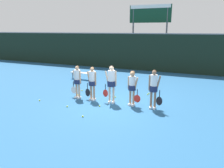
{
  "coord_description": "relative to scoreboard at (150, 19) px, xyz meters",
  "views": [
    {
      "loc": [
        3.93,
        -9.15,
        3.41
      ],
      "look_at": [
        -0.05,
        -0.07,
        0.93
      ],
      "focal_mm": 35.0,
      "sensor_mm": 36.0,
      "label": 1
    }
  ],
  "objects": [
    {
      "name": "tennis_ball_8",
      "position": [
        0.88,
        -9.98,
        -4.27
      ],
      "size": [
        0.07,
        0.07,
        0.07
      ],
      "primitive_type": "sphere",
      "color": "#CCE033",
      "rests_on": "ground_plane"
    },
    {
      "name": "tennis_ball_5",
      "position": [
        0.69,
        -12.89,
        -4.27
      ],
      "size": [
        0.07,
        0.07,
        0.07
      ],
      "primitive_type": "sphere",
      "color": "#CCE033",
      "rests_on": "ground_plane"
    },
    {
      "name": "player_0",
      "position": [
        -0.84,
        -10.8,
        -3.33
      ],
      "size": [
        0.66,
        0.37,
        1.67
      ],
      "rotation": [
        0.0,
        0.0,
        -0.19
      ],
      "color": "tan",
      "rests_on": "ground_plane"
    },
    {
      "name": "tennis_ball_4",
      "position": [
        -1.09,
        -10.43,
        -4.27
      ],
      "size": [
        0.07,
        0.07,
        0.07
      ],
      "primitive_type": "sphere",
      "color": "#CCE033",
      "rests_on": "ground_plane"
    },
    {
      "name": "player_4",
      "position": [
        3.03,
        -10.78,
        -3.29
      ],
      "size": [
        0.63,
        0.35,
        1.74
      ],
      "rotation": [
        0.0,
        0.0,
        0.08
      ],
      "color": "#8C664C",
      "rests_on": "ground_plane"
    },
    {
      "name": "player_2",
      "position": [
        1.02,
        -10.79,
        -3.23
      ],
      "size": [
        0.65,
        0.4,
        1.8
      ],
      "rotation": [
        0.0,
        0.0,
        0.2
      ],
      "color": "beige",
      "rests_on": "ground_plane"
    },
    {
      "name": "tennis_ball_1",
      "position": [
        0.76,
        -11.52,
        -4.28
      ],
      "size": [
        0.07,
        0.07,
        0.07
      ],
      "primitive_type": "sphere",
      "color": "#CCE033",
      "rests_on": "ground_plane"
    },
    {
      "name": "scoreboard",
      "position": [
        0.0,
        0.0,
        0.0
      ],
      "size": [
        3.74,
        0.15,
        5.52
      ],
      "color": "#515156",
      "rests_on": "ground_plane"
    },
    {
      "name": "player_1",
      "position": [
        0.0,
        -10.8,
        -3.33
      ],
      "size": [
        0.64,
        0.36,
        1.67
      ],
      "rotation": [
        0.0,
        0.0,
        -0.09
      ],
      "color": "tan",
      "rests_on": "ground_plane"
    },
    {
      "name": "bench_courtside",
      "position": [
        -2.93,
        -6.97,
        -3.9
      ],
      "size": [
        1.75,
        0.42,
        0.48
      ],
      "rotation": [
        0.0,
        0.0,
        -0.04
      ],
      "color": "silver",
      "rests_on": "ground_plane"
    },
    {
      "name": "tennis_ball_2",
      "position": [
        -2.31,
        -11.98,
        -4.28
      ],
      "size": [
        0.07,
        0.07,
        0.07
      ],
      "primitive_type": "sphere",
      "color": "#CCE033",
      "rests_on": "ground_plane"
    },
    {
      "name": "tennis_ball_0",
      "position": [
        -1.34,
        -9.6,
        -4.27
      ],
      "size": [
        0.07,
        0.07,
        0.07
      ],
      "primitive_type": "sphere",
      "color": "#CCE033",
      "rests_on": "ground_plane"
    },
    {
      "name": "tennis_ball_3",
      "position": [
        2.29,
        -8.86,
        -4.28
      ],
      "size": [
        0.07,
        0.07,
        0.07
      ],
      "primitive_type": "sphere",
      "color": "#CCE033",
      "rests_on": "ground_plane"
    },
    {
      "name": "player_3",
      "position": [
        2.05,
        -10.77,
        -3.35
      ],
      "size": [
        0.64,
        0.34,
        1.62
      ],
      "rotation": [
        0.0,
        0.0,
        -0.11
      ],
      "color": "tan",
      "rests_on": "ground_plane"
    },
    {
      "name": "fence_windscreen",
      "position": [
        1.1,
        -1.97,
        -2.73
      ],
      "size": [
        60.0,
        0.08,
        3.13
      ],
      "color": "black",
      "rests_on": "ground_plane"
    },
    {
      "name": "tennis_ball_6",
      "position": [
        -0.56,
        -12.17,
        -4.27
      ],
      "size": [
        0.07,
        0.07,
        0.07
      ],
      "primitive_type": "sphere",
      "color": "#CCE033",
      "rests_on": "ground_plane"
    },
    {
      "name": "tennis_ball_7",
      "position": [
        2.31,
        -8.64,
        -4.27
      ],
      "size": [
        0.07,
        0.07,
        0.07
      ],
      "primitive_type": "sphere",
      "color": "#CCE033",
      "rests_on": "ground_plane"
    },
    {
      "name": "ground_plane",
      "position": [
        1.1,
        -10.72,
        -4.31
      ],
      "size": [
        140.0,
        140.0,
        0.0
      ],
      "primitive_type": "plane",
      "color": "#235684"
    }
  ]
}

